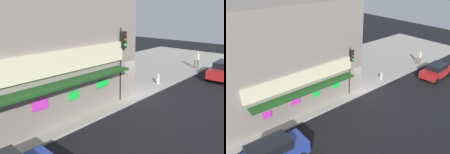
# 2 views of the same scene
# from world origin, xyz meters

# --- Properties ---
(ground_plane) EXTENTS (58.42, 58.42, 0.00)m
(ground_plane) POSITION_xyz_m (0.00, 0.00, 0.00)
(ground_plane) COLOR black
(sidewalk) EXTENTS (38.95, 10.62, 0.13)m
(sidewalk) POSITION_xyz_m (0.00, 5.31, 0.06)
(sidewalk) COLOR #A39E93
(sidewalk) RESTS_ON ground_plane
(corner_building) EXTENTS (12.37, 10.45, 8.46)m
(corner_building) POSITION_xyz_m (-6.44, 5.59, 4.36)
(corner_building) COLOR gray
(corner_building) RESTS_ON sidewalk
(traffic_light) EXTENTS (0.32, 0.58, 4.52)m
(traffic_light) POSITION_xyz_m (-1.71, 0.76, 3.04)
(traffic_light) COLOR black
(traffic_light) RESTS_ON sidewalk
(fire_hydrant) EXTENTS (0.51, 0.27, 0.77)m
(fire_hydrant) POSITION_xyz_m (2.89, 0.89, 0.50)
(fire_hydrant) COLOR #B2B2B7
(fire_hydrant) RESTS_ON sidewalk
(pedestrian) EXTENTS (0.59, 0.55, 1.67)m
(pedestrian) POSITION_xyz_m (9.62, 0.73, 1.04)
(pedestrian) COLOR brown
(pedestrian) RESTS_ON sidewalk
(potted_plant_by_doorway) EXTENTS (0.67, 0.67, 0.93)m
(potted_plant_by_doorway) POSITION_xyz_m (-5.58, 1.64, 0.65)
(potted_plant_by_doorway) COLOR gray
(potted_plant_by_doorway) RESTS_ON sidewalk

